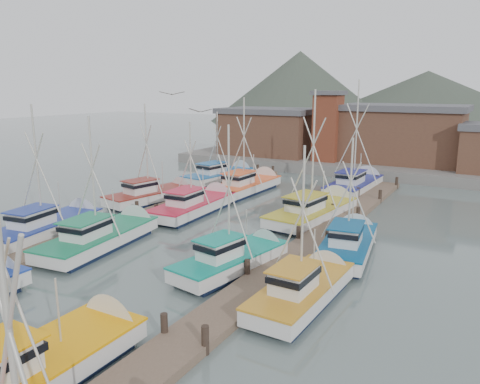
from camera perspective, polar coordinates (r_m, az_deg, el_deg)
The scene contains 22 objects.
ground at distance 30.12m, azimuth -7.36°, elevation -7.11°, with size 260.00×260.00×0.00m, color #50605C.
dock_left at distance 37.31m, azimuth -12.26°, elevation -3.07°, with size 2.30×46.00×1.50m.
dock_right at distance 30.15m, azimuth 8.17°, elevation -6.69°, with size 2.30×46.00×1.50m.
quay at distance 62.70m, azimuth 13.40°, elevation 3.55°, with size 44.00×16.00×1.20m, color slate.
shed_left at distance 64.34m, azimuth 3.55°, elevation 7.44°, with size 12.72×8.48×6.20m.
shed_center at distance 60.82m, azimuth 19.05°, elevation 6.82°, with size 14.84×9.54×6.90m.
lookout_tower at distance 58.94m, azimuth 10.64°, elevation 7.96°, with size 3.60×3.60×8.50m.
distant_hills at distance 148.52m, azimuth 18.15°, elevation 8.10°, with size 175.00×140.00×42.00m.
boat_1 at distance 18.61m, azimuth -23.53°, elevation -19.00°, with size 3.30×9.73×7.88m.
boat_4 at distance 31.81m, azimuth -16.16°, elevation -5.15°, with size 4.06×9.92×9.31m.
boat_5 at distance 26.67m, azimuth -0.42°, elevation -8.10°, with size 3.85×8.46×8.87m.
boat_6 at distance 35.46m, azimuth -22.08°, elevation -3.75°, with size 4.15×9.69×9.88m.
boat_7 at distance 23.18m, azimuth 8.03°, elevation -11.53°, with size 3.35×8.23×8.29m.
boat_8 at distance 38.72m, azimuth -5.31°, elevation -1.54°, with size 3.46×9.71×8.38m.
boat_9 at distance 37.28m, azimuth 9.26°, elevation -2.20°, with size 4.42×10.65×10.97m.
boat_10 at distance 42.89m, azimuth -10.36°, elevation -0.29°, with size 4.36×9.32×9.53m.
boat_11 at distance 30.05m, azimuth 13.17°, elevation -6.03°, with size 3.84×8.86×7.99m.
boat_12 at distance 46.25m, azimuth 0.98°, elevation 0.85°, with size 4.12×10.16×10.16m.
boat_13 at distance 48.21m, azimuth 13.97°, elevation 0.97°, with size 4.69×10.25×11.81m.
boat_14 at distance 51.67m, azimuth -2.18°, elevation 2.09°, with size 4.34×9.91×8.46m.
gull_near at distance 25.79m, azimuth -8.32°, elevation 11.77°, with size 1.55×0.66×0.24m.
gull_far at distance 26.38m, azimuth -4.86°, elevation 9.83°, with size 1.55×0.63×0.24m.
Camera 1 is at (17.25, -22.52, 10.12)m, focal length 35.00 mm.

